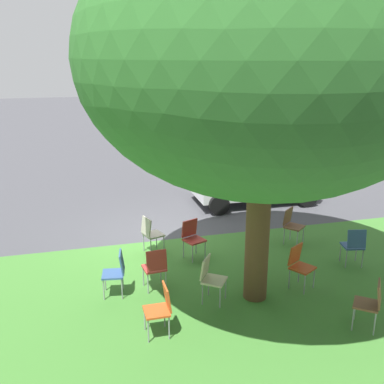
# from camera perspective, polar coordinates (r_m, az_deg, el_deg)

# --- Properties ---
(ground) EXTENTS (80.00, 80.00, 0.00)m
(ground) POSITION_cam_1_polar(r_m,az_deg,el_deg) (11.58, -3.93, -5.69)
(ground) COLOR #424247
(grass_verge) EXTENTS (48.00, 6.00, 0.01)m
(grass_verge) POSITION_cam_1_polar(r_m,az_deg,el_deg) (8.78, 0.22, -13.51)
(grass_verge) COLOR #3D752D
(grass_verge) RESTS_ON ground
(street_tree) EXTENTS (6.23, 6.23, 6.69)m
(street_tree) POSITION_cam_1_polar(r_m,az_deg,el_deg) (7.82, 9.19, 16.23)
(street_tree) COLOR brown
(street_tree) RESTS_ON ground
(chair_0) EXTENTS (0.49, 0.50, 0.88)m
(chair_0) POSITION_cam_1_polar(r_m,az_deg,el_deg) (10.48, 19.65, -6.15)
(chair_0) COLOR #335184
(chair_0) RESTS_ON ground
(chair_1) EXTENTS (0.48, 0.48, 0.88)m
(chair_1) POSITION_cam_1_polar(r_m,az_deg,el_deg) (8.87, -9.44, -9.64)
(chair_1) COLOR #335184
(chair_1) RESTS_ON ground
(chair_2) EXTENTS (0.53, 0.52, 0.88)m
(chair_2) POSITION_cam_1_polar(r_m,az_deg,el_deg) (10.55, -5.21, -5.02)
(chair_2) COLOR #ADA393
(chair_2) RESTS_ON ground
(chair_3) EXTENTS (0.46, 0.46, 0.88)m
(chair_3) POSITION_cam_1_polar(r_m,az_deg,el_deg) (8.94, -4.64, -9.21)
(chair_3) COLOR #B7332D
(chair_3) RESTS_ON ground
(chair_4) EXTENTS (0.58, 0.59, 0.88)m
(chair_4) POSITION_cam_1_polar(r_m,az_deg,el_deg) (11.30, 12.39, -3.83)
(chair_4) COLOR brown
(chair_4) RESTS_ON ground
(chair_5) EXTENTS (0.54, 0.55, 0.88)m
(chair_5) POSITION_cam_1_polar(r_m,az_deg,el_deg) (10.28, 0.04, -5.53)
(chair_5) COLOR #B7332D
(chair_5) RESTS_ON ground
(chair_6) EXTENTS (0.42, 0.42, 0.88)m
(chair_6) POSITION_cam_1_polar(r_m,az_deg,el_deg) (7.64, -3.95, -14.11)
(chair_6) COLOR #C64C1E
(chair_6) RESTS_ON ground
(chair_7) EXTENTS (0.58, 0.58, 0.88)m
(chair_7) POSITION_cam_1_polar(r_m,az_deg,el_deg) (8.55, 2.35, -10.46)
(chair_7) COLOR beige
(chair_7) RESTS_ON ground
(chair_8) EXTENTS (0.59, 0.58, 0.88)m
(chair_8) POSITION_cam_1_polar(r_m,az_deg,el_deg) (8.32, 21.55, -12.61)
(chair_8) COLOR brown
(chair_8) RESTS_ON ground
(chair_9) EXTENTS (0.57, 0.57, 0.88)m
(chair_9) POSITION_cam_1_polar(r_m,az_deg,el_deg) (9.26, 13.32, -8.69)
(chair_9) COLOR #C64C1E
(chair_9) RESTS_ON ground
(parked_car) EXTENTS (3.70, 1.92, 1.65)m
(parked_car) POSITION_cam_1_polar(r_m,az_deg,el_deg) (14.15, 7.90, 2.02)
(parked_car) COLOR silver
(parked_car) RESTS_ON ground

